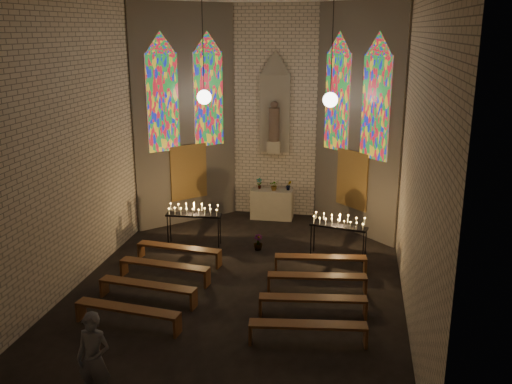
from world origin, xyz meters
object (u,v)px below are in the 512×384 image
votive_stand_left (194,212)px  altar (272,204)px  visitor (94,359)px  votive_stand_right (339,223)px  aisle_flower_pot (258,242)px

votive_stand_left → altar: bearing=52.9°
altar → visitor: visitor is taller
votive_stand_right → visitor: 8.21m
aisle_flower_pot → visitor: (-1.49, -7.41, 0.61)m
altar → votive_stand_left: 3.46m
aisle_flower_pot → votive_stand_right: (2.30, -0.14, 0.77)m
visitor → votive_stand_right: bearing=65.8°
votive_stand_right → visitor: visitor is taller
votive_stand_left → aisle_flower_pot: bearing=-5.8°
visitor → votive_stand_left: bearing=96.7°
votive_stand_left → visitor: 7.51m
altar → visitor: bearing=-98.0°
altar → visitor: (-1.45, -10.33, 0.34)m
votive_stand_right → votive_stand_left: bearing=-170.2°
altar → visitor: size_ratio=0.83×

